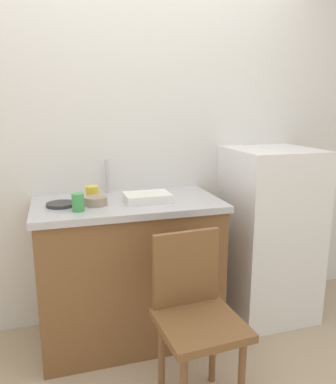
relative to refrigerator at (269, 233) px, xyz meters
The scene contains 11 objects.
back_wall 1.20m from the refrigerator, 159.92° to the left, with size 4.80×0.10×2.58m, color silver.
cabinet_base 1.04m from the refrigerator, behind, with size 1.11×0.60×0.89m, color brown.
countertop 1.07m from the refrigerator, behind, with size 1.15×0.64×0.04m, color #B7B7BC.
faucet 1.22m from the refrigerator, 167.97° to the left, with size 0.02×0.02×0.23m, color #B7B7BC.
refrigerator is the anchor object (origin of this frame).
chair 1.07m from the refrigerator, 140.37° to the right, with size 0.43×0.43×0.89m.
dish_tray 0.98m from the refrigerator, behind, with size 0.28×0.20×0.05m, color white.
terracotta_bowl 1.28m from the refrigerator, behind, with size 0.14×0.14×0.05m, color gray.
hotplate 1.47m from the refrigerator, behind, with size 0.17×0.17×0.02m, color #2D2D2D.
cup_yellow 1.29m from the refrigerator, behind, with size 0.08×0.08×0.09m, color yellow.
cup_green 1.40m from the refrigerator, behind, with size 0.07×0.07×0.10m, color green.
Camera 1 is at (-0.52, -1.63, 1.52)m, focal length 35.66 mm.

